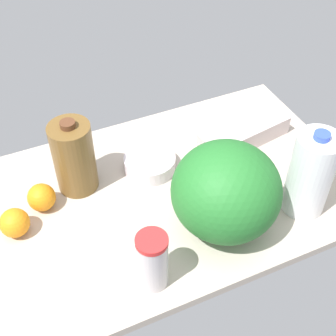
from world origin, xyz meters
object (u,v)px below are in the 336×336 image
(orange_beside_bowl, at_px, (41,197))
(orange_far_back, at_px, (15,223))
(tumbler_cup, at_px, (152,261))
(watermelon, at_px, (226,191))
(milk_jug, at_px, (311,174))
(chocolate_milk_jug, at_px, (74,157))
(mixing_bowl, at_px, (150,163))
(egg_carton, at_px, (244,134))

(orange_beside_bowl, relative_size, orange_far_back, 0.99)
(tumbler_cup, relative_size, orange_far_back, 2.09)
(watermelon, relative_size, orange_far_back, 3.58)
(tumbler_cup, xyz_separation_m, orange_far_back, (-0.30, 0.31, -0.05))
(milk_jug, height_order, tumbler_cup, milk_jug)
(milk_jug, relative_size, watermelon, 0.94)
(watermelon, bearing_deg, tumbler_cup, -159.98)
(tumbler_cup, xyz_separation_m, orange_beside_bowl, (-0.20, 0.38, -0.05))
(chocolate_milk_jug, height_order, orange_beside_bowl, chocolate_milk_jug)
(milk_jug, distance_m, mixing_bowl, 0.51)
(orange_beside_bowl, height_order, orange_far_back, same)
(milk_jug, height_order, watermelon, milk_jug)
(chocolate_milk_jug, relative_size, orange_far_back, 2.97)
(chocolate_milk_jug, relative_size, orange_beside_bowl, 3.00)
(milk_jug, bearing_deg, egg_carton, 91.29)
(milk_jug, bearing_deg, tumbler_cup, -173.76)
(chocolate_milk_jug, relative_size, watermelon, 0.83)
(mixing_bowl, relative_size, orange_beside_bowl, 1.99)
(milk_jug, height_order, orange_far_back, milk_jug)
(milk_jug, height_order, orange_beside_bowl, milk_jug)
(milk_jug, distance_m, egg_carton, 0.35)
(watermelon, xyz_separation_m, orange_beside_bowl, (-0.47, 0.28, -0.10))
(chocolate_milk_jug, relative_size, tumbler_cup, 1.42)
(mixing_bowl, bearing_deg, orange_far_back, -169.22)
(milk_jug, relative_size, chocolate_milk_jug, 1.13)
(milk_jug, bearing_deg, chocolate_milk_jug, 148.38)
(mixing_bowl, bearing_deg, milk_jug, -43.33)
(chocolate_milk_jug, xyz_separation_m, orange_beside_bowl, (-0.13, -0.05, -0.08))
(mixing_bowl, distance_m, orange_far_back, 0.46)
(orange_far_back, bearing_deg, egg_carton, 5.61)
(tumbler_cup, height_order, egg_carton, tumbler_cup)
(chocolate_milk_jug, relative_size, mixing_bowl, 1.51)
(mixing_bowl, xyz_separation_m, egg_carton, (0.35, -0.01, 0.01))
(tumbler_cup, distance_m, watermelon, 0.28)
(mixing_bowl, bearing_deg, orange_beside_bowl, -176.76)
(watermelon, height_order, orange_far_back, watermelon)
(tumbler_cup, bearing_deg, orange_beside_bowl, 118.32)
(chocolate_milk_jug, distance_m, watermelon, 0.48)
(egg_carton, bearing_deg, chocolate_milk_jug, 167.72)
(chocolate_milk_jug, bearing_deg, orange_far_back, -152.59)
(watermelon, relative_size, egg_carton, 0.94)
(egg_carton, bearing_deg, orange_beside_bowl, 172.06)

